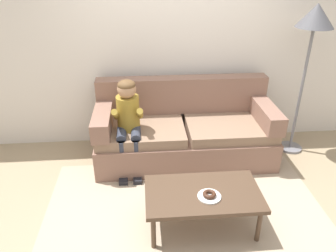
% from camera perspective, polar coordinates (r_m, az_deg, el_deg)
% --- Properties ---
extents(ground, '(10.00, 10.00, 0.00)m').
position_cam_1_polar(ground, '(3.58, 2.59, -12.57)').
color(ground, '#9E896B').
extents(wall_back, '(8.00, 0.10, 2.80)m').
position_cam_1_polar(wall_back, '(4.23, 0.59, 15.18)').
color(wall_back, silver).
rests_on(wall_back, ground).
extents(area_rug, '(2.80, 1.92, 0.01)m').
position_cam_1_polar(area_rug, '(3.39, 3.13, -15.20)').
color(area_rug, tan).
rests_on(area_rug, ground).
extents(couch, '(2.14, 0.90, 0.96)m').
position_cam_1_polar(couch, '(4.10, 2.83, -1.08)').
color(couch, '#846051').
rests_on(couch, ground).
extents(coffee_table, '(1.05, 0.60, 0.40)m').
position_cam_1_polar(coffee_table, '(3.08, 6.08, -11.89)').
color(coffee_table, '#4C3828').
rests_on(coffee_table, ground).
extents(person_child, '(0.34, 0.58, 1.10)m').
position_cam_1_polar(person_child, '(3.73, -6.93, 1.38)').
color(person_child, olive).
rests_on(person_child, ground).
extents(plate, '(0.21, 0.21, 0.01)m').
position_cam_1_polar(plate, '(3.00, 7.17, -12.03)').
color(plate, white).
rests_on(plate, coffee_table).
extents(donut, '(0.13, 0.13, 0.04)m').
position_cam_1_polar(donut, '(2.98, 7.20, -11.66)').
color(donut, '#422619').
rests_on(donut, plate).
extents(floor_lamp, '(0.42, 0.42, 1.85)m').
position_cam_1_polar(floor_lamp, '(4.17, 23.98, 15.40)').
color(floor_lamp, slate).
rests_on(floor_lamp, ground).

